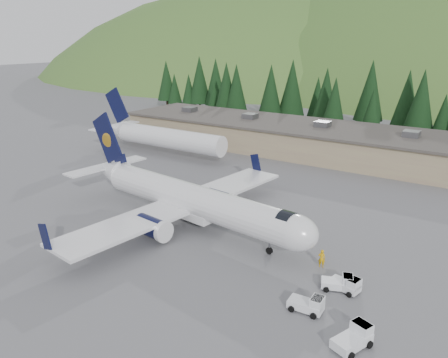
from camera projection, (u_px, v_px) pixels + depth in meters
ground at (195, 226)px, 49.59m from camera, size 600.00×600.00×0.00m
airliner at (188, 199)px, 49.27m from camera, size 34.14×32.11×11.32m
second_airliner at (158, 136)px, 79.06m from camera, size 27.50×11.00×10.05m
baggage_tug_a at (309, 304)px, 34.00m from camera, size 2.76×1.76×1.44m
baggage_tug_b at (347, 285)px, 36.75m from camera, size 2.77×1.97×1.37m
baggage_tug_c at (355, 337)px, 30.21m from camera, size 2.56×3.25×1.56m
terminal_building at (296, 137)px, 81.52m from camera, size 71.00×17.00×6.10m
baggage_tug_d at (340, 283)px, 37.02m from camera, size 2.87×2.26×1.38m
ramp_worker at (322, 258)px, 40.53m from camera, size 0.73×0.56×1.78m
tree_line at (316, 94)px, 101.48m from camera, size 114.74×17.76×14.31m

